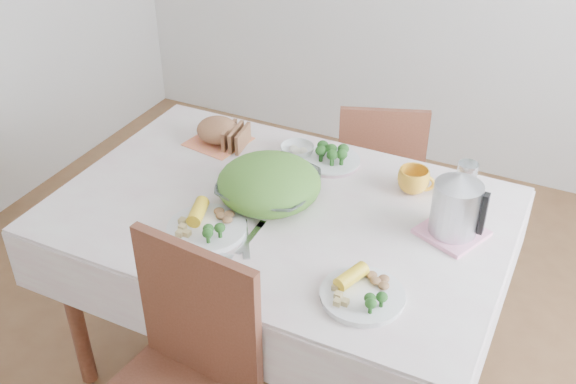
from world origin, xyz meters
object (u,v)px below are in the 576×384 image
at_px(chair_far, 378,168).
at_px(electric_kettle, 457,203).
at_px(dinner_plate_left, 207,229).
at_px(dinner_plate_right, 362,295).
at_px(dining_table, 281,294).
at_px(salad_bowl, 269,189).
at_px(yellow_mug, 413,180).

height_order(chair_far, electric_kettle, electric_kettle).
xyz_separation_m(dinner_plate_left, dinner_plate_right, (0.56, -0.07, 0.00)).
xyz_separation_m(dining_table, dinner_plate_left, (-0.15, -0.22, 0.40)).
bearing_deg(salad_bowl, electric_kettle, 7.45).
bearing_deg(dining_table, salad_bowl, 152.63).
distance_m(salad_bowl, yellow_mug, 0.50).
distance_m(dining_table, dinner_plate_right, 0.64).
xyz_separation_m(chair_far, dinner_plate_right, (0.34, -1.15, 0.31)).
xyz_separation_m(dining_table, dinner_plate_right, (0.41, -0.29, 0.40)).
bearing_deg(yellow_mug, electric_kettle, -44.66).
bearing_deg(chair_far, dinner_plate_left, 58.32).
bearing_deg(dinner_plate_right, salad_bowl, 144.98).
height_order(chair_far, salad_bowl, chair_far).
relative_size(salad_bowl, electric_kettle, 1.57).
bearing_deg(electric_kettle, yellow_mug, 136.65).
bearing_deg(dinner_plate_right, electric_kettle, 69.67).
height_order(dinner_plate_right, yellow_mug, yellow_mug).
bearing_deg(dining_table, electric_kettle, 11.13).
bearing_deg(dinner_plate_left, dinner_plate_right, -7.58).
height_order(dining_table, electric_kettle, electric_kettle).
distance_m(yellow_mug, electric_kettle, 0.27).
height_order(yellow_mug, electric_kettle, electric_kettle).
height_order(salad_bowl, dinner_plate_right, salad_bowl).
bearing_deg(salad_bowl, dining_table, -27.37).
xyz_separation_m(chair_far, dinner_plate_left, (-0.22, -1.07, 0.31)).
relative_size(dining_table, dinner_plate_right, 5.79).
distance_m(dining_table, yellow_mug, 0.64).
bearing_deg(chair_far, yellow_mug, 98.07).
bearing_deg(dinner_plate_right, chair_far, 106.41).
distance_m(chair_far, yellow_mug, 0.72).
height_order(dining_table, dinner_plate_right, dinner_plate_right).
height_order(dinner_plate_left, yellow_mug, yellow_mug).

